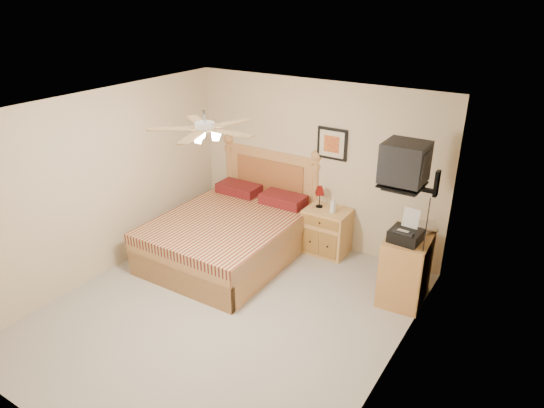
% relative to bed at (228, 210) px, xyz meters
% --- Properties ---
extents(floor, '(4.50, 4.50, 0.00)m').
position_rel_bed_xyz_m(floor, '(0.78, -1.12, -0.74)').
color(floor, '#9C968D').
rests_on(floor, ground).
extents(ceiling, '(4.00, 4.50, 0.04)m').
position_rel_bed_xyz_m(ceiling, '(0.78, -1.12, 1.76)').
color(ceiling, white).
rests_on(ceiling, ground).
extents(wall_back, '(4.00, 0.04, 2.50)m').
position_rel_bed_xyz_m(wall_back, '(0.78, 1.13, 0.51)').
color(wall_back, '#C8B493').
rests_on(wall_back, ground).
extents(wall_front, '(4.00, 0.04, 2.50)m').
position_rel_bed_xyz_m(wall_front, '(0.78, -3.37, 0.51)').
color(wall_front, '#C8B493').
rests_on(wall_front, ground).
extents(wall_left, '(0.04, 4.50, 2.50)m').
position_rel_bed_xyz_m(wall_left, '(-1.22, -1.12, 0.51)').
color(wall_left, '#C8B493').
rests_on(wall_left, ground).
extents(wall_right, '(0.04, 4.50, 2.50)m').
position_rel_bed_xyz_m(wall_right, '(2.78, -1.12, 0.51)').
color(wall_right, '#C8B493').
rests_on(wall_right, ground).
extents(bed, '(1.77, 2.31, 1.49)m').
position_rel_bed_xyz_m(bed, '(0.00, 0.00, 0.00)').
color(bed, '#A26A47').
rests_on(bed, ground).
extents(nightstand, '(0.65, 0.49, 0.69)m').
position_rel_bed_xyz_m(nightstand, '(1.15, 0.88, -0.40)').
color(nightstand, tan).
rests_on(nightstand, ground).
extents(table_lamp, '(0.20, 0.20, 0.32)m').
position_rel_bed_xyz_m(table_lamp, '(0.99, 0.91, 0.11)').
color(table_lamp, '#5F0A07').
rests_on(table_lamp, nightstand).
extents(lotion_bottle, '(0.09, 0.09, 0.24)m').
position_rel_bed_xyz_m(lotion_bottle, '(1.25, 0.83, 0.07)').
color(lotion_bottle, silver).
rests_on(lotion_bottle, nightstand).
extents(framed_picture, '(0.46, 0.04, 0.46)m').
position_rel_bed_xyz_m(framed_picture, '(1.05, 1.11, 0.88)').
color(framed_picture, black).
rests_on(framed_picture, wall_back).
extents(dresser, '(0.57, 0.78, 0.88)m').
position_rel_bed_xyz_m(dresser, '(2.51, 0.34, -0.30)').
color(dresser, '#BE7745').
rests_on(dresser, ground).
extents(fax_machine, '(0.38, 0.40, 0.38)m').
position_rel_bed_xyz_m(fax_machine, '(2.50, 0.21, 0.32)').
color(fax_machine, black).
rests_on(fax_machine, dresser).
extents(magazine_lower, '(0.30, 0.34, 0.03)m').
position_rel_bed_xyz_m(magazine_lower, '(2.50, 0.62, 0.15)').
color(magazine_lower, beige).
rests_on(magazine_lower, dresser).
extents(magazine_upper, '(0.32, 0.36, 0.02)m').
position_rel_bed_xyz_m(magazine_upper, '(2.54, 0.63, 0.17)').
color(magazine_upper, tan).
rests_on(magazine_upper, magazine_lower).
extents(wall_tv, '(0.56, 0.46, 0.58)m').
position_rel_bed_xyz_m(wall_tv, '(2.53, 0.22, 1.07)').
color(wall_tv, black).
rests_on(wall_tv, wall_right).
extents(ceiling_fan, '(1.14, 1.14, 0.28)m').
position_rel_bed_xyz_m(ceiling_fan, '(0.78, -1.32, 1.62)').
color(ceiling_fan, silver).
rests_on(ceiling_fan, ceiling).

